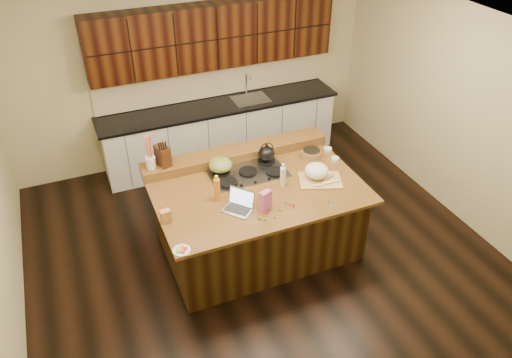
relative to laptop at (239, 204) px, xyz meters
name	(u,v)px	position (x,y,z in m)	size (l,w,h in m)	color
room	(258,155)	(0.34, 0.30, 0.37)	(5.52, 5.02, 2.72)	black
island	(258,218)	(0.34, 0.30, -0.51)	(2.40, 1.60, 0.92)	black
back_ledge	(236,153)	(0.34, 1.00, 0.00)	(2.40, 0.30, 0.12)	black
cooktop	(248,173)	(0.34, 0.60, -0.04)	(0.92, 0.52, 0.05)	gray
back_counter	(219,101)	(0.64, 2.52, 0.01)	(3.70, 0.66, 2.40)	silver
kettle	(267,154)	(0.64, 0.73, 0.08)	(0.20, 0.20, 0.18)	black
green_bowl	(221,165)	(0.04, 0.73, 0.07)	(0.29, 0.29, 0.16)	olive
laptop	(239,204)	(0.00, 0.00, 0.00)	(0.38, 0.39, 0.21)	#B7B7BC
oil_bottle	(217,190)	(-0.17, 0.25, 0.08)	(0.07, 0.07, 0.27)	orange
vinegar_bottle	(283,177)	(0.62, 0.21, 0.07)	(0.06, 0.06, 0.25)	silver
wooden_tray	(317,173)	(1.05, 0.17, 0.03)	(0.58, 0.50, 0.20)	tan
ramekin_a	(326,174)	(1.19, 0.20, -0.03)	(0.10, 0.10, 0.04)	white
ramekin_b	(335,159)	(1.46, 0.45, -0.03)	(0.10, 0.10, 0.04)	white
ramekin_c	(328,149)	(1.49, 0.69, -0.03)	(0.10, 0.10, 0.04)	white
strainer_bowl	(311,154)	(1.22, 0.64, -0.01)	(0.24, 0.24, 0.09)	#996B3F
kitchen_timer	(331,201)	(0.97, -0.30, -0.02)	(0.08, 0.08, 0.07)	silver
pink_bag	(265,201)	(0.25, -0.13, 0.06)	(0.13, 0.07, 0.24)	#BA5797
candy_plate	(182,250)	(-0.77, -0.41, -0.05)	(0.18, 0.18, 0.01)	white
package_box	(166,216)	(-0.79, 0.08, 0.02)	(0.11, 0.07, 0.15)	#C28244
utensil_crock	(151,162)	(-0.73, 1.00, 0.13)	(0.12, 0.12, 0.14)	white
knife_block	(163,156)	(-0.58, 1.00, 0.19)	(0.12, 0.20, 0.25)	black
gumdrop_0	(294,205)	(0.57, -0.19, -0.05)	(0.02, 0.02, 0.02)	red
gumdrop_1	(252,212)	(0.09, -0.12, -0.05)	(0.02, 0.02, 0.02)	#198C26
gumdrop_2	(265,207)	(0.27, -0.09, -0.05)	(0.02, 0.02, 0.02)	red
gumdrop_3	(286,203)	(0.51, -0.12, -0.05)	(0.02, 0.02, 0.02)	#198C26
gumdrop_4	(290,205)	(0.54, -0.17, -0.05)	(0.02, 0.02, 0.02)	red
gumdrop_5	(260,219)	(0.13, -0.27, -0.05)	(0.02, 0.02, 0.02)	#198C26
gumdrop_6	(293,207)	(0.55, -0.22, -0.05)	(0.02, 0.02, 0.02)	red
gumdrop_7	(280,210)	(0.39, -0.21, -0.05)	(0.02, 0.02, 0.02)	#198C26
gumdrop_8	(258,218)	(0.12, -0.24, -0.05)	(0.02, 0.02, 0.02)	red
gumdrop_9	(265,220)	(0.17, -0.29, -0.05)	(0.02, 0.02, 0.02)	#198C26
gumdrop_10	(267,214)	(0.24, -0.21, -0.05)	(0.02, 0.02, 0.02)	red
gumdrop_11	(275,217)	(0.29, -0.30, -0.05)	(0.02, 0.02, 0.02)	#198C26
gumdrop_12	(269,210)	(0.29, -0.16, -0.05)	(0.02, 0.02, 0.02)	red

